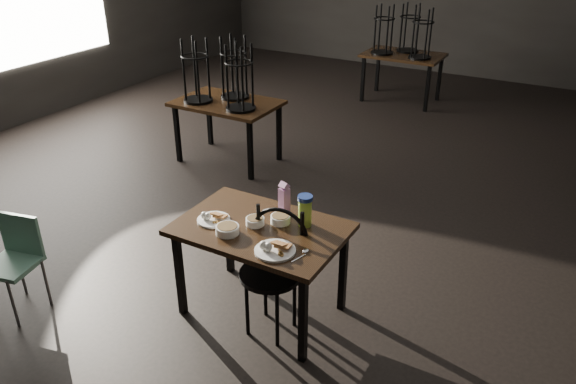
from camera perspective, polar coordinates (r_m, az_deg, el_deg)
The scene contains 13 objects.
main_table at distance 4.06m, azimuth -2.78°, elevation -4.48°, with size 1.20×0.80×0.75m.
plate_left at distance 4.12m, azimuth -7.63°, elevation -2.64°, with size 0.24×0.24×0.08m.
plate_right at distance 3.73m, azimuth -1.38°, elevation -5.77°, with size 0.28×0.28×0.09m.
bowl_near at distance 4.04m, azimuth -3.37°, elevation -2.96°, with size 0.13×0.13×0.05m.
bowl_far at distance 4.05m, azimuth -0.78°, elevation -2.74°, with size 0.14×0.14×0.06m.
bowl_big at distance 3.95m, azimuth -6.18°, elevation -3.79°, with size 0.17×0.17×0.06m.
juice_carton at distance 4.12m, azimuth -0.39°, elevation -0.75°, with size 0.08×0.08×0.26m.
water_bottle at distance 3.98m, azimuth 1.74°, elevation -1.88°, with size 0.11×0.11×0.24m.
spoon at distance 3.73m, azimuth 1.70°, elevation -6.08°, with size 0.05×0.19×0.01m.
bentwood_chair at distance 4.00m, azimuth -1.40°, elevation -7.12°, with size 0.46×0.45×0.93m.
school_chair at distance 4.70m, azimuth -25.96°, elevation -5.80°, with size 0.42×0.42×0.76m.
bg_table_left at distance 6.67m, azimuth -6.32°, elevation 9.31°, with size 1.20×0.80×1.48m.
bg_table_far at distance 9.11m, azimuth 11.65°, elevation 13.74°, with size 1.20×0.80×1.48m.
Camera 1 is at (2.08, -4.49, 2.80)m, focal length 35.00 mm.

